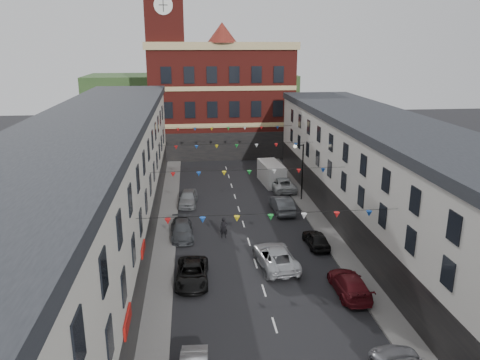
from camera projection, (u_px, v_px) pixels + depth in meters
name	position (u px, v px, depth m)	size (l,w,h in m)	color
ground	(256.00, 264.00, 34.90)	(160.00, 160.00, 0.00)	black
pavement_left	(164.00, 255.00, 36.08)	(1.80, 64.00, 0.15)	#605E5B
pavement_right	(337.00, 247.00, 37.50)	(1.80, 64.00, 0.15)	#605E5B
terrace_left	(90.00, 197.00, 33.14)	(8.40, 56.00, 10.70)	beige
terrace_right	(407.00, 193.00, 35.70)	(8.40, 56.00, 9.70)	beige
civic_building	(220.00, 98.00, 68.83)	(20.60, 13.30, 18.50)	maroon
clock_tower	(166.00, 50.00, 63.34)	(5.60, 5.60, 30.00)	maroon
distant_hill	(192.00, 100.00, 92.25)	(40.00, 14.00, 10.00)	#2A4922
street_lamp	(300.00, 164.00, 47.84)	(1.10, 0.36, 6.00)	black
car_left_c	(192.00, 273.00, 32.01)	(2.19, 4.75, 1.32)	black
car_left_d	(182.00, 230.00, 39.51)	(1.86, 4.58, 1.33)	#3E4246
car_left_e	(188.00, 198.00, 47.37)	(1.78, 4.42, 1.51)	gray
car_right_c	(349.00, 284.00, 30.54)	(1.93, 4.76, 1.38)	maroon
car_right_d	(316.00, 239.00, 37.69)	(1.52, 3.79, 1.29)	black
car_right_e	(282.00, 204.00, 45.39)	(1.67, 4.80, 1.58)	#4E5155
car_right_f	(282.00, 184.00, 52.09)	(2.49, 5.39, 1.50)	#BBBEC0
moving_car	(275.00, 256.00, 34.31)	(2.55, 5.52, 1.54)	#ABADB2
white_van	(271.00, 173.00, 54.54)	(2.13, 5.54, 2.45)	silver
pedestrian	(224.00, 228.00, 39.26)	(0.66, 0.43, 1.82)	black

